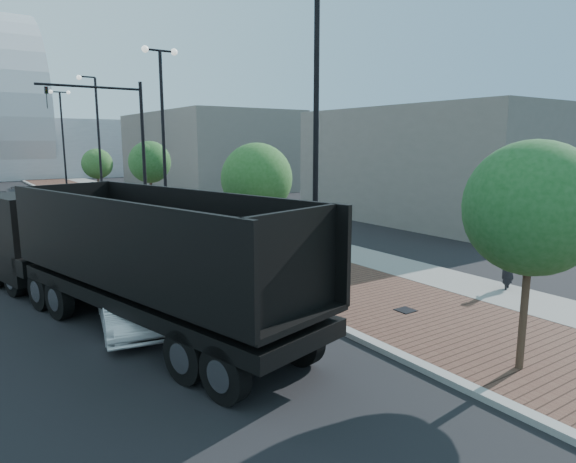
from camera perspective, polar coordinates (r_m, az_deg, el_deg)
sidewalk at (r=43.53m, az=-18.39°, el=3.15°), size 7.00×140.00×0.12m
concrete_strip at (r=44.33m, az=-15.04°, el=3.45°), size 2.40×140.00×0.13m
curb at (r=42.71m, az=-22.91°, el=2.76°), size 0.30×140.00×0.14m
dump_truck at (r=16.31m, az=-21.79°, el=-2.60°), size 5.93×13.92×3.68m
white_sedan at (r=14.40m, az=-17.48°, el=-7.43°), size 2.28×4.55×1.43m
dark_car_far at (r=42.31m, az=-26.78°, el=3.39°), size 2.83×5.63×1.57m
pedestrian at (r=18.12m, az=23.53°, el=-3.68°), size 0.76×0.65×1.77m
streetlight_1 at (r=14.57m, az=2.79°, el=7.75°), size 1.44×0.56×9.21m
streetlight_2 at (r=25.23m, az=-13.87°, el=9.55°), size 1.72×0.56×9.28m
streetlight_3 at (r=36.69m, az=-20.70°, el=8.53°), size 1.44×0.56×9.21m
streetlight_4 at (r=48.44m, az=-24.05°, el=9.10°), size 1.72×0.56×9.28m
traffic_mast at (r=27.79m, az=-17.86°, el=9.72°), size 5.09×0.20×8.00m
tree_0 at (r=11.50m, az=25.95°, el=2.37°), size 2.79×2.79×5.00m
tree_1 at (r=19.43m, az=-3.47°, el=5.95°), size 2.74×2.74×4.92m
tree_2 at (r=30.34m, az=-15.30°, el=7.56°), size 2.44×2.41×5.00m
tree_3 at (r=41.87m, az=-20.72°, el=7.17°), size 2.37×2.32×4.44m
commercial_block_ne at (r=57.05m, az=-9.22°, el=9.04°), size 12.00×22.00×8.00m
commercial_block_e at (r=34.06m, az=16.39°, el=7.28°), size 10.00×16.00×7.00m
utility_cover_1 at (r=15.16m, az=13.15°, el=-8.66°), size 0.50×0.50×0.02m
utility_cover_2 at (r=23.71m, az=-6.76°, el=-1.66°), size 0.50×0.50×0.02m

